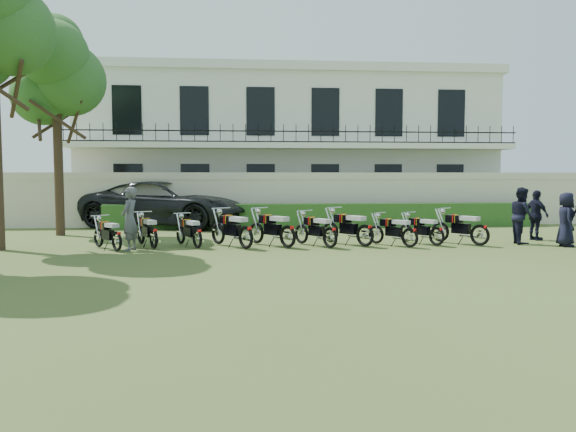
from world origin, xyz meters
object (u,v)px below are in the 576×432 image
(motorcycle_5, at_px, (330,232))
(motorcycle_7, at_px, (410,233))
(motorcycle_0, at_px, (117,236))
(officer_3, at_px, (566,219))
(motorcycle_3, at_px, (246,232))
(motorcycle_6, at_px, (365,230))
(inspector, at_px, (130,219))
(motorcycle_1, at_px, (154,233))
(motorcycle_8, at_px, (437,232))
(motorcycle_4, at_px, (288,231))
(officer_4, at_px, (522,216))
(officer_5, at_px, (536,215))
(suv, at_px, (166,204))
(tree_west_near, at_px, (57,71))
(motorcycle_9, at_px, (480,230))
(motorcycle_2, at_px, (197,234))

(motorcycle_5, bearing_deg, motorcycle_7, -34.12)
(motorcycle_0, relative_size, officer_3, 0.89)
(motorcycle_3, distance_m, motorcycle_6, 3.61)
(motorcycle_7, distance_m, inspector, 8.28)
(motorcycle_1, distance_m, motorcycle_8, 8.56)
(motorcycle_1, distance_m, motorcycle_5, 5.21)
(officer_3, bearing_deg, inspector, 104.32)
(motorcycle_4, height_order, motorcycle_7, motorcycle_4)
(motorcycle_3, bearing_deg, motorcycle_0, 146.88)
(motorcycle_0, bearing_deg, officer_4, -33.21)
(motorcycle_3, xyz_separation_m, motorcycle_5, (2.50, -0.00, -0.04))
(officer_3, bearing_deg, officer_5, 16.77)
(motorcycle_8, xyz_separation_m, suv, (-9.11, 7.32, 0.51))
(motorcycle_8, relative_size, officer_4, 0.88)
(tree_west_near, height_order, motorcycle_9, tree_west_near)
(motorcycle_6, bearing_deg, motorcycle_3, 146.53)
(motorcycle_7, relative_size, suv, 0.21)
(motorcycle_2, bearing_deg, motorcycle_6, -29.60)
(motorcycle_6, distance_m, officer_3, 6.22)
(motorcycle_2, xyz_separation_m, motorcycle_8, (7.29, -0.06, -0.00))
(suv, distance_m, inspector, 7.48)
(tree_west_near, distance_m, motorcycle_4, 10.52)
(motorcycle_0, xyz_separation_m, motorcycle_4, (4.92, 0.30, 0.08))
(motorcycle_9, bearing_deg, officer_3, -40.91)
(tree_west_near, bearing_deg, officer_4, -14.11)
(motorcycle_2, relative_size, motorcycle_7, 1.10)
(motorcycle_7, distance_m, motorcycle_8, 0.99)
(motorcycle_5, bearing_deg, motorcycle_0, 148.60)
(tree_west_near, xyz_separation_m, motorcycle_0, (2.98, -4.73, -5.44))
(motorcycle_4, bearing_deg, suv, 82.86)
(motorcycle_5, distance_m, motorcycle_8, 3.37)
(motorcycle_2, bearing_deg, motorcycle_4, -32.43)
(motorcycle_8, height_order, inspector, inspector)
(motorcycle_2, distance_m, motorcycle_8, 7.29)
(suv, bearing_deg, officer_4, -99.95)
(motorcycle_8, bearing_deg, motorcycle_5, 152.54)
(motorcycle_7, bearing_deg, motorcycle_4, 138.16)
(officer_4, distance_m, officer_5, 1.34)
(motorcycle_0, bearing_deg, officer_5, -29.66)
(motorcycle_6, relative_size, inspector, 0.95)
(motorcycle_1, bearing_deg, motorcycle_0, 178.67)
(motorcycle_2, height_order, motorcycle_4, motorcycle_4)
(tree_west_near, bearing_deg, officer_3, -15.63)
(officer_3, bearing_deg, motorcycle_5, 104.65)
(motorcycle_3, height_order, officer_3, officer_3)
(motorcycle_1, relative_size, motorcycle_7, 1.19)
(tree_west_near, xyz_separation_m, motorcycle_9, (13.82, -4.43, -5.37))
(motorcycle_5, distance_m, motorcycle_6, 1.13)
(motorcycle_2, bearing_deg, motorcycle_7, -31.89)
(motorcycle_6, height_order, motorcycle_9, motorcycle_6)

